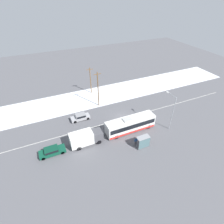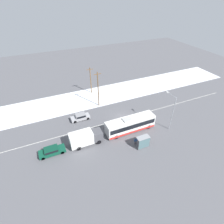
{
  "view_description": "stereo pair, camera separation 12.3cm",
  "coord_description": "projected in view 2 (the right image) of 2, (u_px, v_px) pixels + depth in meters",
  "views": [
    {
      "loc": [
        -15.58,
        -28.17,
        25.08
      ],
      "look_at": [
        -2.24,
        1.71,
        1.4
      ],
      "focal_mm": 28.0,
      "sensor_mm": 36.0,
      "label": 1
    },
    {
      "loc": [
        -15.47,
        -28.22,
        25.08
      ],
      "look_at": [
        -2.24,
        1.71,
        1.4
      ],
      "focal_mm": 28.0,
      "sensor_mm": 36.0,
      "label": 2
    }
  ],
  "objects": [
    {
      "name": "ground_plane",
      "position": [
        124.0,
        119.0,
        40.69
      ],
      "size": [
        120.0,
        120.0,
        0.0
      ],
      "primitive_type": "plane",
      "color": "#56565B"
    },
    {
      "name": "pedestrian_at_stop",
      "position": [
        136.0,
        140.0,
        33.46
      ],
      "size": [
        0.65,
        0.29,
        1.81
      ],
      "color": "#23232D",
      "rests_on": "ground_plane"
    },
    {
      "name": "parked_car_near_truck",
      "position": [
        52.0,
        151.0,
        31.73
      ],
      "size": [
        4.69,
        1.8,
        1.4
      ],
      "color": "#0F4733",
      "rests_on": "ground_plane"
    },
    {
      "name": "sedan_car",
      "position": [
        80.0,
        117.0,
        39.99
      ],
      "size": [
        4.31,
        1.8,
        1.44
      ],
      "rotation": [
        0.0,
        0.0,
        3.14
      ],
      "color": "#9E9EA3",
      "rests_on": "ground_plane"
    },
    {
      "name": "utility_pole_roadside",
      "position": [
        98.0,
        89.0,
        42.29
      ],
      "size": [
        1.8,
        0.24,
        9.17
      ],
      "color": "brown",
      "rests_on": "ground_plane"
    },
    {
      "name": "city_bus",
      "position": [
        130.0,
        124.0,
        36.47
      ],
      "size": [
        10.68,
        2.57,
        3.27
      ],
      "color": "white",
      "rests_on": "ground_plane"
    },
    {
      "name": "bus_shelter",
      "position": [
        144.0,
        141.0,
        32.48
      ],
      "size": [
        2.47,
        1.2,
        2.4
      ],
      "color": "gray",
      "rests_on": "ground_plane"
    },
    {
      "name": "streetlamp",
      "position": [
        172.0,
        108.0,
        35.29
      ],
      "size": [
        0.36,
        2.96,
        7.87
      ],
      "color": "#9EA3A8",
      "rests_on": "ground_plane"
    },
    {
      "name": "box_truck",
      "position": [
        85.0,
        138.0,
        33.24
      ],
      "size": [
        6.27,
        2.3,
        2.97
      ],
      "color": "silver",
      "rests_on": "ground_plane"
    },
    {
      "name": "utility_pole_snowlot",
      "position": [
        91.0,
        80.0,
        48.13
      ],
      "size": [
        1.8,
        0.24,
        7.61
      ],
      "color": "brown",
      "rests_on": "ground_plane"
    },
    {
      "name": "lane_marking_center",
      "position": [
        124.0,
        119.0,
        40.69
      ],
      "size": [
        60.0,
        0.12,
        0.0
      ],
      "color": "silver",
      "rests_on": "ground_plane"
    },
    {
      "name": "snow_lot",
      "position": [
        105.0,
        95.0,
        49.48
      ],
      "size": [
        80.0,
        10.15,
        0.12
      ],
      "color": "silver",
      "rests_on": "ground_plane"
    }
  ]
}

